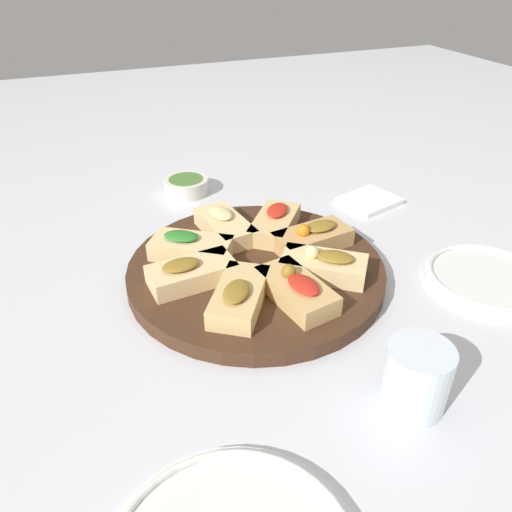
{
  "coord_description": "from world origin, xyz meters",
  "views": [
    {
      "loc": [
        0.23,
        0.58,
        0.44
      ],
      "look_at": [
        0.0,
        0.0,
        0.04
      ],
      "focal_mm": 35.0,
      "sensor_mm": 36.0,
      "label": 1
    }
  ],
  "objects_px": {
    "dipping_bowl": "(186,185)",
    "serving_board": "(256,270)",
    "napkin_stack": "(369,201)",
    "plate_left": "(487,278)",
    "water_glass": "(416,377)"
  },
  "relations": [
    {
      "from": "napkin_stack",
      "to": "dipping_bowl",
      "type": "height_order",
      "value": "dipping_bowl"
    },
    {
      "from": "serving_board",
      "to": "dipping_bowl",
      "type": "distance_m",
      "value": 0.33
    },
    {
      "from": "napkin_stack",
      "to": "serving_board",
      "type": "bearing_deg",
      "value": 26.84
    },
    {
      "from": "plate_left",
      "to": "napkin_stack",
      "type": "bearing_deg",
      "value": -86.22
    },
    {
      "from": "water_glass",
      "to": "napkin_stack",
      "type": "distance_m",
      "value": 0.5
    },
    {
      "from": "serving_board",
      "to": "water_glass",
      "type": "bearing_deg",
      "value": 103.39
    },
    {
      "from": "dipping_bowl",
      "to": "serving_board",
      "type": "bearing_deg",
      "value": 93.67
    },
    {
      "from": "water_glass",
      "to": "plate_left",
      "type": "bearing_deg",
      "value": -148.7
    },
    {
      "from": "plate_left",
      "to": "dipping_bowl",
      "type": "distance_m",
      "value": 0.58
    },
    {
      "from": "serving_board",
      "to": "napkin_stack",
      "type": "relative_size",
      "value": 3.72
    },
    {
      "from": "serving_board",
      "to": "plate_left",
      "type": "height_order",
      "value": "serving_board"
    },
    {
      "from": "serving_board",
      "to": "napkin_stack",
      "type": "distance_m",
      "value": 0.33
    },
    {
      "from": "serving_board",
      "to": "plate_left",
      "type": "relative_size",
      "value": 2.13
    },
    {
      "from": "plate_left",
      "to": "napkin_stack",
      "type": "xyz_separation_m",
      "value": [
        0.02,
        -0.29,
        -0.0
      ]
    },
    {
      "from": "plate_left",
      "to": "water_glass",
      "type": "relative_size",
      "value": 2.28
    }
  ]
}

